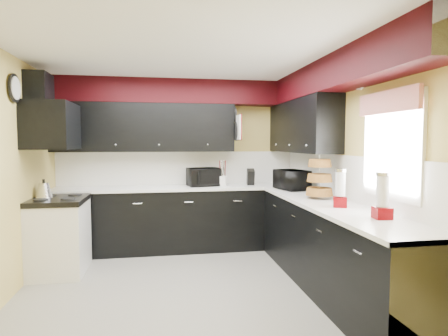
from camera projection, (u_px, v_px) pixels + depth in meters
name	position (u px, v px, depth m)	size (l,w,h in m)	color
ground	(188.00, 288.00, 4.08)	(3.60, 3.60, 0.00)	gray
wall_back	(179.00, 164.00, 5.76)	(3.60, 0.06, 2.50)	#E0C666
wall_right	(344.00, 172.00, 4.29)	(0.06, 3.60, 2.50)	#E0C666
wall_left	(5.00, 177.00, 3.69)	(0.06, 3.60, 2.50)	#E0C666
ceiling	(187.00, 55.00, 3.91)	(3.60, 3.60, 0.06)	white
cab_back	(181.00, 219.00, 5.52)	(3.60, 0.60, 0.90)	black
cab_right	(330.00, 249.00, 4.00)	(0.60, 3.00, 0.90)	black
counter_back	(180.00, 188.00, 5.49)	(3.62, 0.64, 0.04)	white
counter_right	(331.00, 205.00, 3.97)	(0.64, 3.02, 0.04)	white
splash_back	(179.00, 168.00, 5.76)	(3.60, 0.02, 0.50)	white
splash_right	(343.00, 177.00, 4.30)	(0.02, 3.60, 0.50)	white
upper_back	(145.00, 128.00, 5.47)	(2.60, 0.35, 0.70)	black
upper_right	(301.00, 127.00, 5.11)	(0.35, 1.80, 0.70)	black
soffit_back	(179.00, 92.00, 5.51)	(3.60, 0.36, 0.35)	black
soffit_right	(339.00, 74.00, 4.01)	(0.36, 3.24, 0.35)	black
stove	(60.00, 238.00, 4.54)	(0.60, 0.75, 0.86)	white
cooktop	(59.00, 200.00, 4.50)	(0.62, 0.77, 0.06)	black
hood	(52.00, 126.00, 4.43)	(0.50, 0.78, 0.55)	black
hood_duct	(39.00, 90.00, 4.38)	(0.24, 0.40, 0.40)	black
window	(392.00, 147.00, 3.39)	(0.03, 0.86, 0.96)	white
valance	(387.00, 102.00, 3.35)	(0.04, 0.88, 0.20)	red
pan_top	(235.00, 115.00, 5.60)	(0.03, 0.22, 0.40)	black
pan_mid	(236.00, 131.00, 5.49)	(0.03, 0.28, 0.46)	black
pan_low	(233.00, 134.00, 5.75)	(0.03, 0.24, 0.42)	black
cut_board	(239.00, 127.00, 5.37)	(0.03, 0.26, 0.35)	white
baskets	(319.00, 178.00, 4.30)	(0.27, 0.27, 0.50)	brown
clock	(14.00, 88.00, 3.88)	(0.03, 0.30, 0.30)	black
deco_plate	(360.00, 78.00, 3.88)	(0.03, 0.24, 0.24)	white
toaster_oven	(204.00, 177.00, 5.55)	(0.46, 0.38, 0.27)	black
microwave	(292.00, 180.00, 5.11)	(0.49, 0.33, 0.27)	black
utensil_crock	(223.00, 181.00, 5.53)	(0.14, 0.14, 0.15)	white
knife_block	(251.00, 177.00, 5.64)	(0.11, 0.15, 0.24)	black
kettle	(44.00, 190.00, 4.52)	(0.20, 0.20, 0.18)	silver
dispenser_a	(340.00, 190.00, 3.74)	(0.13, 0.13, 0.35)	maroon
dispenser_b	(383.00, 198.00, 3.16)	(0.13, 0.13, 0.36)	#560C04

